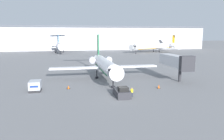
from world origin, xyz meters
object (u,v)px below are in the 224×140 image
pushback_tug (122,92)px  traffic_cone_right (159,86)px  airplane_parked_far_left (155,46)px  airplane_main (105,64)px  jet_bridge (175,61)px  traffic_cone_left (68,87)px  airplane_parked_far_right (60,46)px  luggage_cart (35,86)px  worker_near_tug (132,92)px

pushback_tug → traffic_cone_right: size_ratio=5.37×
airplane_parked_far_left → traffic_cone_right: bearing=-112.2°
airplane_main → jet_bridge: (16.36, -4.58, 0.86)m
airplane_main → traffic_cone_left: (-8.87, -8.78, -3.26)m
pushback_tug → airplane_parked_far_right: size_ratio=0.13×
pushback_tug → airplane_parked_far_left: airplane_parked_far_left is taller
pushback_tug → luggage_cart: (-15.36, 6.94, 0.27)m
airplane_main → airplane_parked_far_left: (43.75, 73.27, -0.07)m
worker_near_tug → airplane_parked_far_left: airplane_parked_far_left is taller
luggage_cart → airplane_parked_far_left: 101.46m
luggage_cart → airplane_parked_far_left: size_ratio=0.08×
airplane_parked_far_left → jet_bridge: airplane_parked_far_left is taller
pushback_tug → traffic_cone_right: bearing=25.8°
airplane_main → airplane_parked_far_left: airplane_main is taller
airplane_parked_far_left → airplane_parked_far_right: (-56.97, 6.89, 0.49)m
traffic_cone_left → airplane_parked_far_right: (-4.35, 88.95, 3.68)m
airplane_parked_far_left → airplane_parked_far_right: 57.38m
traffic_cone_right → airplane_parked_far_right: size_ratio=0.02×
traffic_cone_right → jet_bridge: (7.36, 7.46, 4.06)m
luggage_cart → airplane_parked_far_right: (1.90, 89.49, 2.99)m
luggage_cart → jet_bridge: 32.01m
airplane_main → traffic_cone_right: 15.36m
jet_bridge → pushback_tug: bearing=-144.0°
airplane_main → worker_near_tug: 17.10m
airplane_parked_far_right → jet_bridge: bearing=-70.8°
jet_bridge → traffic_cone_left: bearing=-170.5°
luggage_cart → airplane_parked_far_right: 89.56m
pushback_tug → airplane_parked_far_right: airplane_parked_far_right is taller
airplane_parked_far_left → traffic_cone_left: bearing=-122.7°
worker_near_tug → jet_bridge: bearing=40.2°
pushback_tug → airplane_parked_far_left: 99.58m
airplane_parked_far_left → worker_near_tug: bearing=-114.9°
traffic_cone_right → airplane_parked_far_right: bearing=103.5°
airplane_main → airplane_parked_far_left: bearing=59.2°
luggage_cart → traffic_cone_right: 24.27m
traffic_cone_right → jet_bridge: jet_bridge is taller
pushback_tug → traffic_cone_right: (8.75, 4.23, -0.35)m
airplane_parked_far_left → jet_bridge: 82.53m
luggage_cart → worker_near_tug: bearing=-23.6°
airplane_main → traffic_cone_left: bearing=-135.3°
airplane_main → airplane_parked_far_right: size_ratio=0.77×
airplane_main → worker_near_tug: bearing=-83.5°
traffic_cone_left → airplane_parked_far_left: (52.62, 82.05, 3.19)m
airplane_main → airplane_parked_far_right: (-13.22, 80.17, 0.41)m
pushback_tug → jet_bridge: bearing=36.0°
pushback_tug → airplane_parked_far_left: size_ratio=0.12×
airplane_parked_far_right → jet_bridge: 89.76m
airplane_parked_far_left → luggage_cart: bearing=-125.5°
airplane_main → traffic_cone_left: size_ratio=38.72×
jet_bridge → traffic_cone_right: bearing=-134.6°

